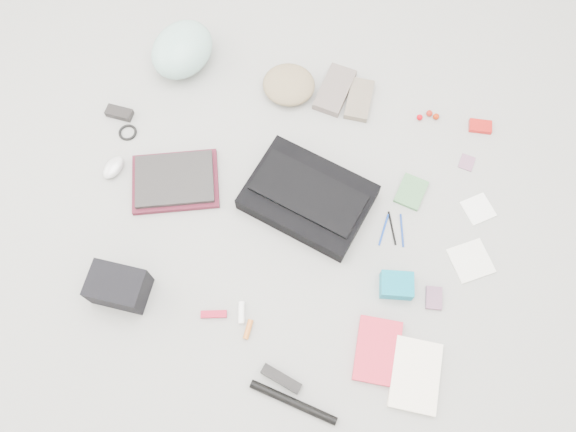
% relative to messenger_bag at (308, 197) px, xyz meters
% --- Properties ---
extents(ground_plane, '(4.00, 4.00, 0.00)m').
position_rel_messenger_bag_xyz_m(ground_plane, '(-0.06, -0.10, -0.04)').
color(ground_plane, gray).
extents(messenger_bag, '(0.52, 0.43, 0.07)m').
position_rel_messenger_bag_xyz_m(messenger_bag, '(0.00, 0.00, 0.00)').
color(messenger_bag, black).
rests_on(messenger_bag, ground_plane).
extents(bag_flap, '(0.45, 0.30, 0.01)m').
position_rel_messenger_bag_xyz_m(bag_flap, '(-0.00, 0.00, 0.04)').
color(bag_flap, black).
rests_on(bag_flap, messenger_bag).
extents(laptop_sleeve, '(0.39, 0.33, 0.02)m').
position_rel_messenger_bag_xyz_m(laptop_sleeve, '(-0.51, -0.03, -0.03)').
color(laptop_sleeve, '#551727').
rests_on(laptop_sleeve, ground_plane).
extents(laptop, '(0.35, 0.29, 0.02)m').
position_rel_messenger_bag_xyz_m(laptop, '(-0.51, -0.03, -0.00)').
color(laptop, black).
rests_on(laptop, laptop_sleeve).
extents(bike_helmet, '(0.31, 0.35, 0.17)m').
position_rel_messenger_bag_xyz_m(bike_helmet, '(-0.63, 0.52, 0.05)').
color(bike_helmet, '#99CDC3').
rests_on(bike_helmet, ground_plane).
extents(beanie, '(0.23, 0.22, 0.08)m').
position_rel_messenger_bag_xyz_m(beanie, '(-0.18, 0.48, 0.00)').
color(beanie, '#897555').
rests_on(beanie, ground_plane).
extents(mitten_left, '(0.15, 0.24, 0.03)m').
position_rel_messenger_bag_xyz_m(mitten_left, '(0.01, 0.51, -0.02)').
color(mitten_left, '#6D5F5A').
rests_on(mitten_left, ground_plane).
extents(mitten_right, '(0.10, 0.19, 0.03)m').
position_rel_messenger_bag_xyz_m(mitten_right, '(0.12, 0.48, -0.02)').
color(mitten_right, '#786B5B').
rests_on(mitten_right, ground_plane).
extents(power_brick, '(0.11, 0.05, 0.03)m').
position_rel_messenger_bag_xyz_m(power_brick, '(-0.82, 0.22, -0.02)').
color(power_brick, black).
rests_on(power_brick, ground_plane).
extents(cable_coil, '(0.08, 0.08, 0.01)m').
position_rel_messenger_bag_xyz_m(cable_coil, '(-0.77, 0.14, -0.03)').
color(cable_coil, black).
rests_on(cable_coil, ground_plane).
extents(mouse, '(0.09, 0.12, 0.04)m').
position_rel_messenger_bag_xyz_m(mouse, '(-0.76, -0.03, -0.02)').
color(mouse, silver).
rests_on(mouse, ground_plane).
extents(camera_bag, '(0.19, 0.14, 0.12)m').
position_rel_messenger_bag_xyz_m(camera_bag, '(-0.58, -0.48, 0.03)').
color(camera_bag, black).
rests_on(camera_bag, ground_plane).
extents(multitool, '(0.09, 0.05, 0.01)m').
position_rel_messenger_bag_xyz_m(multitool, '(-0.24, -0.50, -0.03)').
color(multitool, maroon).
rests_on(multitool, ground_plane).
extents(toiletry_tube_white, '(0.04, 0.08, 0.02)m').
position_rel_messenger_bag_xyz_m(toiletry_tube_white, '(-0.14, -0.47, -0.03)').
color(toiletry_tube_white, white).
rests_on(toiletry_tube_white, ground_plane).
extents(toiletry_tube_orange, '(0.02, 0.07, 0.02)m').
position_rel_messenger_bag_xyz_m(toiletry_tube_orange, '(-0.11, -0.52, -0.03)').
color(toiletry_tube_orange, '#C56626').
rests_on(toiletry_tube_orange, ground_plane).
extents(u_lock, '(0.15, 0.08, 0.03)m').
position_rel_messenger_bag_xyz_m(u_lock, '(0.04, -0.66, -0.02)').
color(u_lock, black).
rests_on(u_lock, ground_plane).
extents(bike_pump, '(0.31, 0.09, 0.03)m').
position_rel_messenger_bag_xyz_m(bike_pump, '(0.10, -0.73, -0.02)').
color(bike_pump, black).
rests_on(bike_pump, ground_plane).
extents(book_red, '(0.15, 0.23, 0.02)m').
position_rel_messenger_bag_xyz_m(book_red, '(0.35, -0.50, -0.03)').
color(book_red, '#F12C45').
rests_on(book_red, ground_plane).
extents(book_white, '(0.16, 0.24, 0.02)m').
position_rel_messenger_bag_xyz_m(book_white, '(0.48, -0.56, -0.02)').
color(book_white, white).
rests_on(book_white, ground_plane).
extents(notepad, '(0.12, 0.15, 0.02)m').
position_rel_messenger_bag_xyz_m(notepad, '(0.38, 0.12, -0.03)').
color(notepad, '#447647').
rests_on(notepad, ground_plane).
extents(pen_blue, '(0.02, 0.13, 0.01)m').
position_rel_messenger_bag_xyz_m(pen_blue, '(0.30, -0.06, -0.03)').
color(pen_blue, '#0D359F').
rests_on(pen_blue, ground_plane).
extents(pen_black, '(0.05, 0.13, 0.01)m').
position_rel_messenger_bag_xyz_m(pen_black, '(0.33, -0.04, -0.03)').
color(pen_black, black).
rests_on(pen_black, ground_plane).
extents(pen_navy, '(0.04, 0.13, 0.01)m').
position_rel_messenger_bag_xyz_m(pen_navy, '(0.37, -0.04, -0.03)').
color(pen_navy, navy).
rests_on(pen_navy, ground_plane).
extents(accordion_wallet, '(0.13, 0.11, 0.06)m').
position_rel_messenger_bag_xyz_m(accordion_wallet, '(0.37, -0.26, -0.01)').
color(accordion_wallet, '#017593').
rests_on(accordion_wallet, ground_plane).
extents(card_deck, '(0.06, 0.09, 0.02)m').
position_rel_messenger_bag_xyz_m(card_deck, '(0.51, -0.28, -0.03)').
color(card_deck, '#7F5370').
rests_on(card_deck, ground_plane).
extents(napkin_top, '(0.14, 0.14, 0.01)m').
position_rel_messenger_bag_xyz_m(napkin_top, '(0.64, 0.10, -0.03)').
color(napkin_top, white).
rests_on(napkin_top, ground_plane).
extents(napkin_bottom, '(0.19, 0.19, 0.01)m').
position_rel_messenger_bag_xyz_m(napkin_bottom, '(0.63, -0.11, -0.03)').
color(napkin_bottom, silver).
rests_on(napkin_bottom, ground_plane).
extents(lollipop_a, '(0.03, 0.03, 0.02)m').
position_rel_messenger_bag_xyz_m(lollipop_a, '(0.37, 0.45, -0.03)').
color(lollipop_a, '#BD000C').
rests_on(lollipop_a, ground_plane).
extents(lollipop_b, '(0.03, 0.03, 0.03)m').
position_rel_messenger_bag_xyz_m(lollipop_b, '(0.41, 0.48, -0.02)').
color(lollipop_b, maroon).
rests_on(lollipop_b, ground_plane).
extents(lollipop_c, '(0.03, 0.03, 0.03)m').
position_rel_messenger_bag_xyz_m(lollipop_c, '(0.43, 0.47, -0.02)').
color(lollipop_c, '#9F2105').
rests_on(lollipop_c, ground_plane).
extents(altoids_tin, '(0.09, 0.06, 0.02)m').
position_rel_messenger_bag_xyz_m(altoids_tin, '(0.61, 0.46, -0.03)').
color(altoids_tin, '#B51916').
rests_on(altoids_tin, ground_plane).
extents(stamp_sheet, '(0.07, 0.07, 0.00)m').
position_rel_messenger_bag_xyz_m(stamp_sheet, '(0.58, 0.29, -0.04)').
color(stamp_sheet, '#8F5C7C').
rests_on(stamp_sheet, ground_plane).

